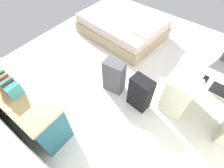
# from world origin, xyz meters

# --- Properties ---
(ground_plane) EXTENTS (5.55, 5.55, 0.00)m
(ground_plane) POSITION_xyz_m (0.00, 0.00, 0.00)
(ground_plane) COLOR silver
(wall_back) EXTENTS (4.55, 0.10, 2.70)m
(wall_back) POSITION_xyz_m (0.00, 2.06, 1.35)
(wall_back) COLOR silver
(wall_back) RESTS_ON ground_plane
(desk) EXTENTS (1.45, 0.68, 0.75)m
(desk) POSITION_xyz_m (-1.25, -0.05, 0.39)
(desk) COLOR beige
(desk) RESTS_ON ground_plane
(credenza) EXTENTS (1.80, 0.48, 0.79)m
(credenza) POSITION_xyz_m (1.12, 1.68, 0.40)
(credenza) COLOR #235B6B
(credenza) RESTS_ON ground_plane
(bed) EXTENTS (2.01, 1.56, 0.58)m
(bed) POSITION_xyz_m (1.16, -1.14, 0.24)
(bed) COLOR tan
(bed) RESTS_ON ground_plane
(suitcase_black) EXTENTS (0.38, 0.26, 0.66)m
(suitcase_black) POSITION_xyz_m (-0.26, 0.36, 0.33)
(suitcase_black) COLOR black
(suitcase_black) RESTS_ON ground_plane
(suitcase_spare_grey) EXTENTS (0.39, 0.27, 0.67)m
(suitcase_spare_grey) POSITION_xyz_m (0.30, 0.34, 0.34)
(suitcase_spare_grey) COLOR #4C4C51
(suitcase_spare_grey) RESTS_ON ground_plane
(laptop) EXTENTS (0.31, 0.23, 0.21)m
(laptop) POSITION_xyz_m (-1.22, -0.00, 0.80)
(laptop) COLOR silver
(laptop) RESTS_ON desk
(computer_mouse) EXTENTS (0.06, 0.10, 0.03)m
(computer_mouse) POSITION_xyz_m (-0.96, -0.05, 0.77)
(computer_mouse) COLOR white
(computer_mouse) RESTS_ON desk
(cell_phone_by_mouse) EXTENTS (0.07, 0.14, 0.01)m
(cell_phone_by_mouse) POSITION_xyz_m (-0.97, -0.13, 0.76)
(cell_phone_by_mouse) COLOR black
(cell_phone_by_mouse) RESTS_ON desk
(book_row) EXTENTS (0.36, 0.17, 0.22)m
(book_row) POSITION_xyz_m (0.98, 1.68, 0.89)
(book_row) COLOR teal
(book_row) RESTS_ON credenza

